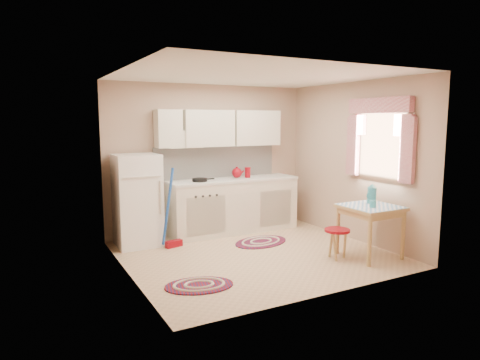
% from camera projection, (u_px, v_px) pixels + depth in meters
% --- Properties ---
extents(room_shell, '(3.64, 3.60, 2.52)m').
position_uv_depth(room_shell, '(257.00, 142.00, 6.17)').
color(room_shell, tan).
rests_on(room_shell, ground).
extents(fridge, '(0.65, 0.60, 1.40)m').
position_uv_depth(fridge, '(137.00, 200.00, 6.47)').
color(fridge, white).
rests_on(fridge, ground).
extents(broom, '(0.30, 0.18, 1.20)m').
position_uv_depth(broom, '(173.00, 208.00, 6.39)').
color(broom, '#1B4BAA').
rests_on(broom, ground).
extents(base_cabinets, '(2.25, 0.60, 0.88)m').
position_uv_depth(base_cabinets, '(233.00, 206.00, 7.33)').
color(base_cabinets, beige).
rests_on(base_cabinets, ground).
extents(countertop, '(2.27, 0.62, 0.04)m').
position_uv_depth(countertop, '(233.00, 180.00, 7.26)').
color(countertop, silver).
rests_on(countertop, base_cabinets).
extents(frying_pan, '(0.26, 0.26, 0.05)m').
position_uv_depth(frying_pan, '(200.00, 180.00, 6.92)').
color(frying_pan, black).
rests_on(frying_pan, countertop).
extents(red_kettle, '(0.21, 0.19, 0.19)m').
position_uv_depth(red_kettle, '(237.00, 173.00, 7.28)').
color(red_kettle, maroon).
rests_on(red_kettle, countertop).
extents(red_canister, '(0.10, 0.10, 0.16)m').
position_uv_depth(red_canister, '(248.00, 173.00, 7.38)').
color(red_canister, maroon).
rests_on(red_canister, countertop).
extents(table, '(0.72, 0.72, 0.72)m').
position_uv_depth(table, '(370.00, 231.00, 5.98)').
color(table, tan).
rests_on(table, ground).
extents(stool, '(0.38, 0.38, 0.42)m').
position_uv_depth(stool, '(337.00, 244.00, 5.90)').
color(stool, maroon).
rests_on(stool, ground).
extents(coffee_pot, '(0.17, 0.15, 0.31)m').
position_uv_depth(coffee_pot, '(372.00, 193.00, 6.07)').
color(coffee_pot, teal).
rests_on(coffee_pot, table).
extents(mug, '(0.09, 0.09, 0.10)m').
position_uv_depth(mug, '(373.00, 204.00, 5.80)').
color(mug, teal).
rests_on(mug, table).
extents(rug_center, '(1.03, 0.79, 0.02)m').
position_uv_depth(rug_center, '(261.00, 242.00, 6.71)').
color(rug_center, maroon).
rests_on(rug_center, ground).
extents(rug_left, '(0.91, 0.72, 0.02)m').
position_uv_depth(rug_left, '(199.00, 285.00, 4.94)').
color(rug_left, maroon).
rests_on(rug_left, ground).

